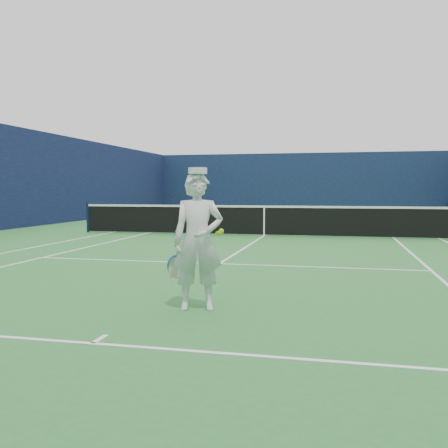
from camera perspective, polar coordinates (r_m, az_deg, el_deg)
name	(u,v)px	position (r m, az deg, el deg)	size (l,w,h in m)	color
ground	(264,236)	(16.59, 4.60, -1.35)	(80.00, 80.00, 0.00)	#2B7231
court_markings	(264,236)	(16.59, 4.60, -1.34)	(11.03, 23.83, 0.01)	white
windscreen_fence	(264,175)	(16.53, 4.64, 5.57)	(20.12, 36.12, 4.00)	#0F1C3A
tennis_net	(264,219)	(16.55, 4.61, 0.56)	(12.88, 0.09, 1.07)	#141E4C
tennis_player	(198,241)	(6.39, -3.01, -1.91)	(0.84, 0.58, 1.82)	white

